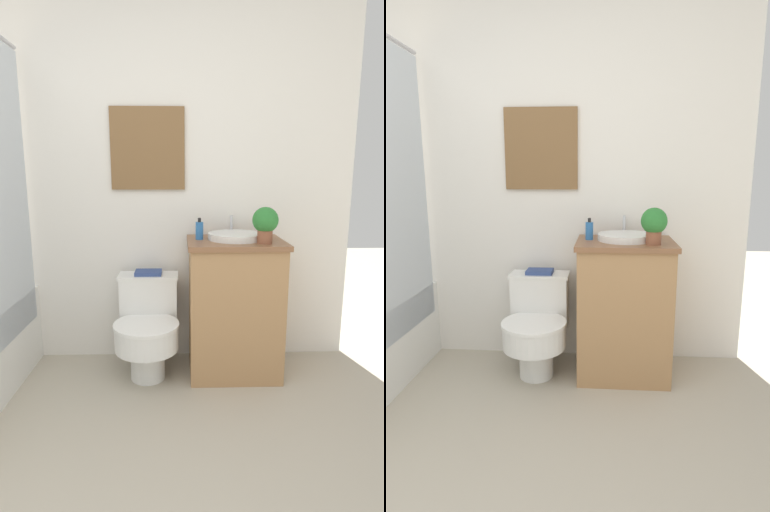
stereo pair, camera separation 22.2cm
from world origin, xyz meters
TOP-DOWN VIEW (x-y plane):
  - wall_back at (0.00, 2.06)m, footprint 3.25×0.07m
  - toilet at (0.29, 1.76)m, footprint 0.39×0.53m
  - vanity at (0.83, 1.79)m, footprint 0.58×0.47m
  - sink at (0.83, 1.81)m, footprint 0.33×0.37m
  - soap_bottle at (0.61, 1.82)m, footprint 0.05×0.05m
  - potted_plant at (0.98, 1.67)m, footprint 0.15×0.15m
  - book_on_tank at (0.29, 1.89)m, footprint 0.17×0.12m

SIDE VIEW (x-z plane):
  - toilet at x=0.29m, z-range 0.02..0.63m
  - vanity at x=0.83m, z-range 0.00..0.85m
  - book_on_tank at x=0.29m, z-range 0.61..0.64m
  - sink at x=0.83m, z-range 0.81..0.94m
  - soap_bottle at x=0.61m, z-range 0.84..0.97m
  - potted_plant at x=0.98m, z-range 0.87..1.08m
  - wall_back at x=0.00m, z-range 0.00..2.50m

